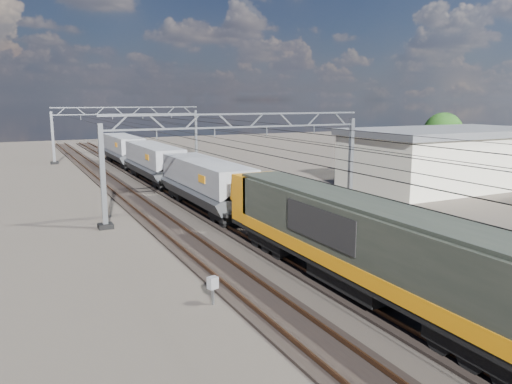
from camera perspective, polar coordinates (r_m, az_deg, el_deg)
name	(u,v)px	position (r m, az deg, el deg)	size (l,w,h in m)	color
ground	(268,226)	(32.28, 1.35, -3.88)	(160.00, 160.00, 0.00)	#2A2620
track_outer_west	(178,236)	(30.02, -8.87, -4.96)	(2.60, 140.00, 0.30)	black
track_loco	(240,228)	(31.41, -1.88, -4.15)	(2.60, 140.00, 0.30)	black
track_inner_east	(294,221)	(33.22, 4.41, -3.36)	(2.60, 140.00, 0.30)	black
track_outer_east	(344,215)	(35.39, 9.99, -2.63)	(2.60, 140.00, 0.30)	black
catenary_gantry_mid	(241,159)	(35.10, -1.67, 3.77)	(19.90, 0.90, 7.11)	gray
catenary_gantry_far	(129,131)	(69.33, -14.36, 6.76)	(19.90, 0.90, 7.11)	gray
overhead_wires	(219,130)	(38.59, -4.20, 7.10)	(12.03, 140.00, 0.53)	black
locomotive	(359,240)	(21.01, 11.72, -5.42)	(2.76, 21.10, 3.62)	black
hopper_wagon_lead	(206,181)	(36.26, -5.76, 1.27)	(3.38, 13.00, 3.25)	black
hopper_wagon_mid	(154,160)	(49.68, -11.60, 3.59)	(3.38, 13.00, 3.25)	black
hopper_wagon_third	(123,148)	(63.44, -14.95, 4.90)	(3.38, 13.00, 3.25)	black
trackside_cabinet	(213,284)	(20.03, -4.97, -10.41)	(0.45, 0.39, 1.15)	gray
industrial_shed	(446,157)	(50.01, 20.87, 3.73)	(18.60, 10.60, 5.40)	silver
tree_far	(446,134)	(61.24, 20.93, 6.24)	(4.98, 4.58, 6.62)	#351F18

